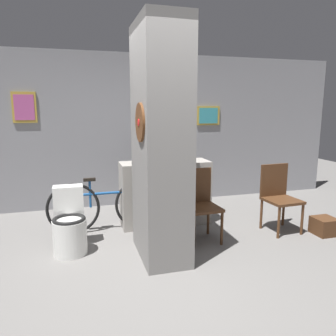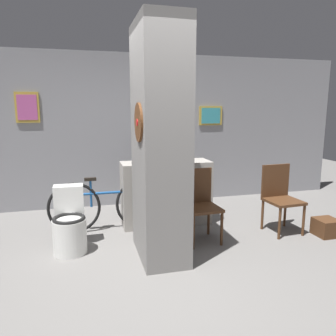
# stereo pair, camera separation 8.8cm
# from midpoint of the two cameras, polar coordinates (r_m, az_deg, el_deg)

# --- Properties ---
(ground_plane) EXTENTS (14.00, 14.00, 0.00)m
(ground_plane) POSITION_cam_midpoint_polar(r_m,az_deg,el_deg) (3.58, -0.82, -17.87)
(ground_plane) COLOR slate
(wall_back) EXTENTS (8.00, 0.09, 2.60)m
(wall_back) POSITION_cam_midpoint_polar(r_m,az_deg,el_deg) (5.74, -7.70, 6.47)
(wall_back) COLOR gray
(wall_back) RESTS_ON ground_plane
(pillar_center) EXTENTS (0.53, 0.92, 2.60)m
(pillar_center) POSITION_cam_midpoint_polar(r_m,az_deg,el_deg) (3.63, -2.03, 4.17)
(pillar_center) COLOR gray
(pillar_center) RESTS_ON ground_plane
(counter_shelf) EXTENTS (1.30, 0.44, 0.93)m
(counter_shelf) POSITION_cam_midpoint_polar(r_m,az_deg,el_deg) (4.82, -1.01, -4.36)
(counter_shelf) COLOR gray
(counter_shelf) RESTS_ON ground_plane
(toilet) EXTENTS (0.39, 0.55, 0.76)m
(toilet) POSITION_cam_midpoint_polar(r_m,az_deg,el_deg) (4.11, -17.37, -9.58)
(toilet) COLOR silver
(toilet) RESTS_ON ground_plane
(chair_near_pillar) EXTENTS (0.46, 0.46, 0.92)m
(chair_near_pillar) POSITION_cam_midpoint_polar(r_m,az_deg,el_deg) (4.25, 4.86, -5.81)
(chair_near_pillar) COLOR #4C2D19
(chair_near_pillar) RESTS_ON ground_plane
(chair_by_doorway) EXTENTS (0.46, 0.46, 0.92)m
(chair_by_doorway) POSITION_cam_midpoint_polar(r_m,az_deg,el_deg) (4.80, 18.23, -4.41)
(chair_by_doorway) COLOR #4C2D19
(chair_by_doorway) RESTS_ON ground_plane
(bicycle) EXTENTS (1.62, 0.42, 0.76)m
(bicycle) POSITION_cam_midpoint_polar(r_m,az_deg,el_deg) (4.65, -11.00, -6.34)
(bicycle) COLOR black
(bicycle) RESTS_ON ground_plane
(bottle_tall) EXTENTS (0.06, 0.06, 0.27)m
(bottle_tall) POSITION_cam_midpoint_polar(r_m,az_deg,el_deg) (4.64, -1.01, 2.19)
(bottle_tall) COLOR olive
(bottle_tall) RESTS_ON counter_shelf
(bottle_short) EXTENTS (0.08, 0.08, 0.23)m
(bottle_short) POSITION_cam_midpoint_polar(r_m,az_deg,el_deg) (4.71, 0.18, 2.10)
(bottle_short) COLOR #19598C
(bottle_short) RESTS_ON counter_shelf
(floor_crate) EXTENTS (0.29, 0.29, 0.23)m
(floor_crate) POSITION_cam_midpoint_polar(r_m,az_deg,el_deg) (4.97, 25.12, -9.14)
(floor_crate) COLOR #4C2D19
(floor_crate) RESTS_ON ground_plane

